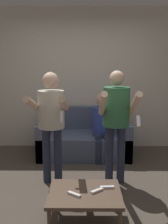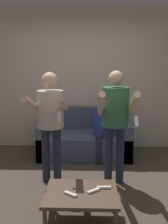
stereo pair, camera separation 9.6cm
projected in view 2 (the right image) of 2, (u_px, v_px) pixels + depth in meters
ground_plane at (79, 190)px, 3.48m from camera, size 14.00×14.00×0.00m
wall_back at (84, 79)px, 5.09m from camera, size 6.40×0.06×2.70m
couch at (85, 139)px, 4.82m from camera, size 1.62×0.92×0.83m
person_standing_left at (50, 115)px, 3.54m from camera, size 0.48×0.81×1.55m
person_standing_right at (115, 114)px, 3.51m from camera, size 0.48×0.75×1.57m
person_seated at (103, 124)px, 4.53m from camera, size 0.34×0.54×1.14m
coffee_table at (81, 196)px, 2.70m from camera, size 0.75×0.60×0.36m
remote_near at (70, 194)px, 2.63m from camera, size 0.14×0.11×0.02m
remote_mid at (93, 191)px, 2.69m from camera, size 0.14×0.12×0.02m
remote_far at (104, 187)px, 2.77m from camera, size 0.15×0.05×0.02m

